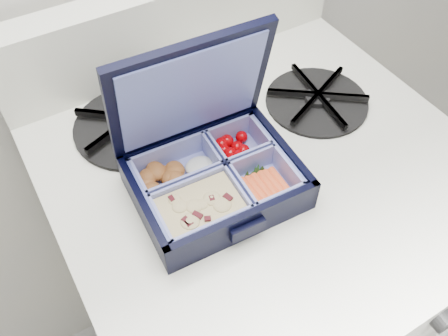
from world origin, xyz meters
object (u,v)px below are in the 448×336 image
burner_grate (317,97)px  fork (181,127)px  stove (248,292)px  bento_box (216,181)px

burner_grate → fork: size_ratio=0.96×
stove → bento_box: size_ratio=4.21×
bento_box → burner_grate: size_ratio=1.30×
stove → burner_grate: (0.14, 0.05, 0.45)m
stove → fork: (-0.07, 0.11, 0.44)m
bento_box → fork: 0.13m
stove → burner_grate: burner_grate is taller
stove → bento_box: 0.47m
stove → burner_grate: size_ratio=5.47×
bento_box → fork: bento_box is taller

